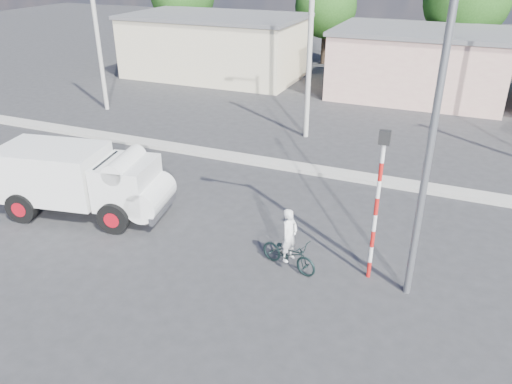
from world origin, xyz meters
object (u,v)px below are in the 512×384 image
at_px(bicycle, 289,254).
at_px(streetlight, 428,115).
at_px(cyclist, 289,244).
at_px(traffic_pole, 378,195).
at_px(truck, 84,179).

xyz_separation_m(bicycle, streetlight, (3.17, 0.17, 4.48)).
height_order(cyclist, traffic_pole, traffic_pole).
xyz_separation_m(truck, cyclist, (7.54, -0.42, -0.52)).
distance_m(bicycle, streetlight, 5.49).
height_order(bicycle, traffic_pole, traffic_pole).
xyz_separation_m(cyclist, streetlight, (3.17, 0.17, 4.16)).
bearing_deg(cyclist, truck, 103.59).
relative_size(bicycle, cyclist, 1.15).
bearing_deg(bicycle, truck, 103.59).
bearing_deg(cyclist, traffic_pole, -61.35).
bearing_deg(truck, bicycle, -13.62).
distance_m(truck, cyclist, 7.57).
bearing_deg(bicycle, streetlight, -70.16).
relative_size(truck, cyclist, 3.76).
distance_m(cyclist, streetlight, 5.23).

